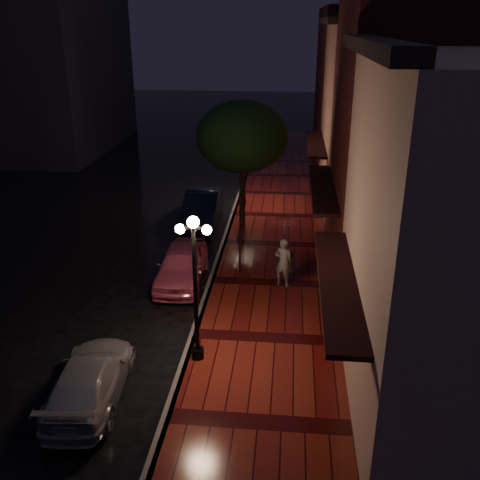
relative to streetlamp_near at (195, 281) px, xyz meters
The scene contains 15 objects.
ground 5.65m from the streetlamp_near, 94.00° to the left, with size 120.00×120.00×0.00m, color black.
sidewalk 5.91m from the streetlamp_near, 69.19° to the left, with size 4.50×60.00×0.15m, color #470E0C.
curb 5.61m from the streetlamp_near, 94.00° to the left, with size 0.25×60.00×0.15m, color #595451.
storefront_near 6.92m from the streetlamp_near, ahead, with size 5.00×8.00×8.50m, color gray.
storefront_mid 10.08m from the streetlamp_near, 46.47° to the left, with size 5.00×8.00×11.00m, color #511914.
storefront_far 16.52m from the streetlamp_near, 66.09° to the left, with size 5.00×8.00×9.00m, color #8C5951.
storefront_extra 25.98m from the streetlamp_near, 75.10° to the left, with size 5.00×12.00×10.00m, color #511914.
streetlamp_near is the anchor object (origin of this frame).
streetlamp_far 14.00m from the streetlamp_near, 90.00° to the left, with size 0.96×0.36×4.31m.
street_tree 11.12m from the streetlamp_near, 88.65° to the left, with size 4.16×4.16×5.80m.
pink_car 5.56m from the streetlamp_near, 106.22° to the left, with size 1.66×4.12×1.40m, color #D25677.
navy_car 11.78m from the streetlamp_near, 98.63° to the left, with size 1.61×4.62×1.52m, color black.
silver_car 3.68m from the streetlamp_near, 143.04° to the right, with size 1.69×4.15×1.20m, color #96979D.
woman_with_umbrella 5.38m from the streetlamp_near, 64.08° to the left, with size 1.06×1.08×2.56m.
parking_meter 5.97m from the streetlamp_near, 83.53° to the left, with size 0.17×0.15×1.50m.
Camera 1 is at (2.82, -17.77, 9.10)m, focal length 40.00 mm.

